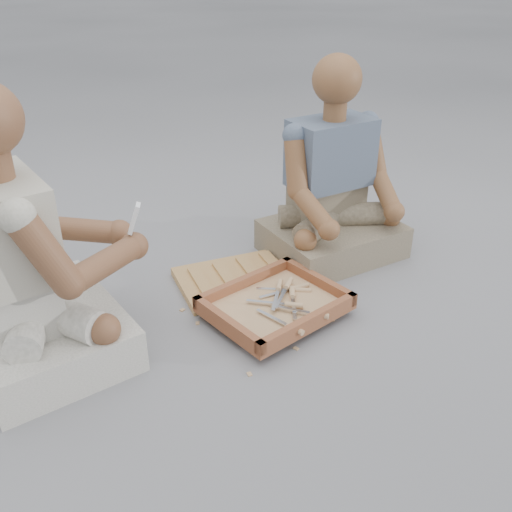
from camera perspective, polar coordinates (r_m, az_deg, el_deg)
name	(u,v)px	position (r m, az deg, el deg)	size (l,w,h in m)	color
ground	(269,340)	(2.13, 1.29, -8.37)	(60.00, 60.00, 0.00)	gray
carved_panel	(241,278)	(2.46, -1.56, -2.26)	(0.52, 0.35, 0.03)	#AA6841
tool_tray	(275,305)	(2.21, 1.93, -4.90)	(0.58, 0.51, 0.06)	brown
chisel_0	(314,314)	(2.14, 5.78, -5.74)	(0.17, 0.17, 0.02)	silver
chisel_1	(290,327)	(2.07, 3.46, -7.07)	(0.10, 0.21, 0.02)	silver
chisel_2	(293,296)	(2.25, 3.67, -3.97)	(0.11, 0.21, 0.02)	silver
chisel_3	(296,288)	(2.31, 4.00, -3.22)	(0.22, 0.02, 0.02)	silver
chisel_4	(287,286)	(2.29, 3.11, -3.05)	(0.16, 0.17, 0.02)	silver
chisel_5	(279,288)	(2.28, 2.27, -3.23)	(0.14, 0.19, 0.02)	silver
chisel_6	(288,305)	(2.19, 3.24, -4.87)	(0.19, 0.14, 0.02)	silver
chisel_7	(297,290)	(2.30, 4.10, -3.42)	(0.20, 0.12, 0.02)	silver
wood_chip_0	(186,289)	(2.43, -7.00, -3.34)	(0.02, 0.01, 0.00)	tan
wood_chip_1	(311,268)	(2.58, 5.56, -1.24)	(0.02, 0.01, 0.00)	tan
wood_chip_2	(198,323)	(2.22, -5.87, -6.71)	(0.02, 0.01, 0.00)	tan
wood_chip_3	(249,374)	(1.97, -0.66, -11.73)	(0.02, 0.01, 0.00)	tan
wood_chip_4	(333,320)	(2.25, 7.71, -6.32)	(0.02, 0.01, 0.00)	tan
wood_chip_5	(286,303)	(2.33, 3.01, -4.71)	(0.02, 0.01, 0.00)	tan
wood_chip_6	(236,303)	(2.32, -1.97, -4.72)	(0.02, 0.01, 0.00)	tan
wood_chip_7	(182,310)	(2.30, -7.38, -5.38)	(0.02, 0.01, 0.00)	tan
wood_chip_8	(296,348)	(2.09, 4.03, -9.21)	(0.02, 0.01, 0.00)	tan
wood_chip_9	(303,334)	(2.16, 4.72, -7.78)	(0.02, 0.01, 0.00)	tan
wood_chip_10	(292,341)	(2.12, 3.61, -8.44)	(0.02, 0.01, 0.00)	tan
wood_chip_11	(296,311)	(2.28, 4.01, -5.47)	(0.02, 0.01, 0.00)	tan
wood_chip_12	(322,324)	(2.21, 6.64, -6.82)	(0.02, 0.01, 0.00)	tan
wood_chip_13	(276,281)	(2.47, 2.01, -2.47)	(0.02, 0.01, 0.00)	tan
wood_chip_14	(297,264)	(2.61, 4.10, -0.76)	(0.02, 0.01, 0.00)	tan
wood_chip_15	(241,269)	(2.56, -1.53, -1.34)	(0.02, 0.01, 0.00)	tan
craftsman	(31,273)	(2.03, -21.54, -1.59)	(0.69, 0.69, 0.96)	silver
companion	(333,193)	(2.61, 7.72, 6.28)	(0.61, 0.51, 0.90)	gray
mobile_phone	(134,218)	(2.01, -12.09, 3.71)	(0.06, 0.06, 0.11)	white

